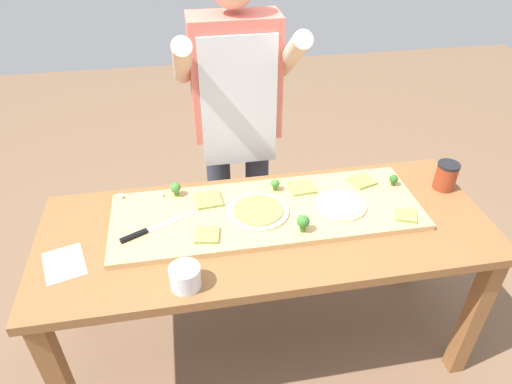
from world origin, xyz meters
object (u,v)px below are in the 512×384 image
object	(u,v)px
pizza_slice_far_left	(209,200)
recipe_note	(64,263)
prep_table	(267,243)
flour_cup	(185,278)
broccoli_floret_front_mid	(275,184)
broccoli_floret_front_left	(394,179)
sauce_jar	(446,176)
pizza_slice_near_left	(207,235)
pizza_slice_far_right	(362,181)
pizza_slice_center	(302,187)
cheese_crumble_c	(296,216)
cheese_crumble_a	(121,197)
pizza_slice_near_right	(406,215)
pizza_whole_cheese_artichoke	(341,205)
broccoli_floret_back_left	(176,188)
pizza_whole_pesto_green	(258,211)
cheese_crumble_b	(162,195)
broccoli_floret_back_mid	(303,222)
chefs_knife	(148,231)
cook_center	(237,114)

from	to	relation	value
pizza_slice_far_left	recipe_note	bearing A→B (deg)	-155.32
prep_table	flour_cup	distance (m)	0.46
broccoli_floret_front_mid	broccoli_floret_front_left	size ratio (longest dim) A/B	1.04
broccoli_floret_front_mid	sauce_jar	size ratio (longest dim) A/B	0.44
pizza_slice_near_left	broccoli_floret_front_left	xyz separation A→B (m)	(0.85, 0.20, 0.03)
pizza_slice_far_right	sauce_jar	world-z (taller)	sauce_jar
pizza_slice_center	pizza_slice_far_right	bearing A→B (deg)	0.30
cheese_crumble_c	flour_cup	distance (m)	0.53
pizza_slice_near_left	cheese_crumble_a	bearing A→B (deg)	138.01
pizza_slice_center	pizza_slice_near_right	size ratio (longest dim) A/B	1.25
broccoli_floret_front_mid	recipe_note	size ratio (longest dim) A/B	0.31
broccoli_floret_front_mid	sauce_jar	world-z (taller)	sauce_jar
prep_table	pizza_whole_cheese_artichoke	distance (m)	0.35
broccoli_floret_front_left	broccoli_floret_back_left	distance (m)	0.96
pizza_whole_pesto_green	sauce_jar	distance (m)	0.87
pizza_slice_far_left	cheese_crumble_a	xyz separation A→B (m)	(-0.37, 0.09, 0.00)
pizza_whole_pesto_green	pizza_slice_far_left	bearing A→B (deg)	149.75
pizza_whole_pesto_green	flour_cup	distance (m)	0.46
pizza_whole_pesto_green	pizza_slice_near_left	bearing A→B (deg)	-153.28
prep_table	pizza_whole_cheese_artichoke	bearing A→B (deg)	6.74
broccoli_floret_front_left	broccoli_floret_front_mid	bearing A→B (deg)	174.09
pizza_slice_near_right	cheese_crumble_b	world-z (taller)	same
pizza_slice_far_right	broccoli_floret_front_left	world-z (taller)	broccoli_floret_front_left
pizza_slice_near_left	broccoli_floret_back_mid	xyz separation A→B (m)	(0.37, -0.03, 0.04)
chefs_knife	cook_center	size ratio (longest dim) A/B	0.18
pizza_slice_center	flour_cup	distance (m)	0.71
pizza_slice_near_right	cheese_crumble_b	size ratio (longest dim) A/B	6.63
pizza_whole_cheese_artichoke	pizza_slice_near_right	xyz separation A→B (m)	(0.24, -0.11, -0.00)
flour_cup	pizza_whole_pesto_green	bearing A→B (deg)	46.20
cheese_crumble_b	pizza_slice_near_left	bearing A→B (deg)	-60.06
chefs_knife	broccoli_floret_front_mid	size ratio (longest dim) A/B	5.32
pizza_slice_far_left	pizza_slice_near_left	bearing A→B (deg)	-96.62
pizza_slice_center	broccoli_floret_front_left	bearing A→B (deg)	-6.30
broccoli_floret_back_mid	broccoli_floret_front_mid	bearing A→B (deg)	99.72
chefs_knife	cheese_crumble_b	xyz separation A→B (m)	(0.06, 0.23, 0.00)
pizza_slice_near_left	prep_table	bearing A→B (deg)	12.18
pizza_slice_center	broccoli_floret_front_mid	world-z (taller)	broccoli_floret_front_mid
cheese_crumble_a	sauce_jar	xyz separation A→B (m)	(1.43, -0.14, 0.03)
pizza_slice_near_right	flour_cup	size ratio (longest dim) A/B	0.77
cheese_crumble_a	cheese_crumble_b	distance (m)	0.18
pizza_slice_near_right	prep_table	bearing A→B (deg)	172.50
recipe_note	broccoli_floret_front_left	bearing A→B (deg)	9.49
broccoli_floret_front_left	broccoli_floret_back_left	world-z (taller)	broccoli_floret_back_left
chefs_knife	prep_table	bearing A→B (deg)	-1.63
cheese_crumble_a	broccoli_floret_front_left	bearing A→B (deg)	-5.30
pizza_slice_near_right	pizza_slice_far_left	bearing A→B (deg)	162.62
broccoli_floret_back_mid	cheese_crumble_a	bearing A→B (deg)	154.29
pizza_slice_near_right	broccoli_floret_back_left	bearing A→B (deg)	161.32
broccoli_floret_front_left	cheese_crumble_c	bearing A→B (deg)	-162.79
pizza_slice_near_left	broccoli_floret_front_mid	world-z (taller)	broccoli_floret_front_mid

